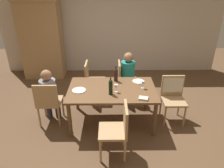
{
  "coord_description": "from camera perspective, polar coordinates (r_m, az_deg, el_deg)",
  "views": [
    {
      "loc": [
        -0.04,
        -3.55,
        2.62
      ],
      "look_at": [
        0.0,
        0.0,
        0.84
      ],
      "focal_mm": 33.94,
      "sensor_mm": 36.0,
      "label": 1
    }
  ],
  "objects": [
    {
      "name": "person_man_bearded",
      "position": [
        4.25,
        -16.58,
        -2.19
      ],
      "size": [
        0.3,
        0.35,
        1.13
      ],
      "color": "#33333D",
      "rests_on": "ground_plane"
    },
    {
      "name": "chair_far_right",
      "position": [
        4.93,
        3.23,
        1.52
      ],
      "size": [
        0.44,
        0.44,
        0.92
      ],
      "rotation": [
        0.0,
        0.0,
        -1.57
      ],
      "color": "tan",
      "rests_on": "ground_plane"
    },
    {
      "name": "armoire_cabinet",
      "position": [
        6.31,
        -18.4,
        11.3
      ],
      "size": [
        1.18,
        0.62,
        2.18
      ],
      "color": "#A87F51",
      "rests_on": "ground_plane"
    },
    {
      "name": "dinner_plate_guest_left",
      "position": [
        4.0,
        -8.9,
        -1.68
      ],
      "size": [
        0.26,
        0.26,
        0.01
      ],
      "primitive_type": "cylinder",
      "color": "silver",
      "rests_on": "dining_table"
    },
    {
      "name": "person_woman_host",
      "position": [
        4.88,
        4.59,
        2.93
      ],
      "size": [
        0.36,
        0.32,
        1.16
      ],
      "rotation": [
        0.0,
        0.0,
        -1.57
      ],
      "color": "#33333D",
      "rests_on": "ground_plane"
    },
    {
      "name": "chair_near",
      "position": [
        3.37,
        1.67,
        -11.61
      ],
      "size": [
        0.44,
        0.44,
        0.92
      ],
      "rotation": [
        0.0,
        0.0,
        1.57
      ],
      "color": "tan",
      "rests_on": "ground_plane"
    },
    {
      "name": "wine_bottle_dark_red",
      "position": [
        3.76,
        -0.36,
        -0.71
      ],
      "size": [
        0.07,
        0.07,
        0.33
      ],
      "color": "black",
      "rests_on": "dining_table"
    },
    {
      "name": "dining_table",
      "position": [
        4.06,
        0.0,
        -2.29
      ],
      "size": [
        1.66,
        1.05,
        0.74
      ],
      "color": "brown",
      "rests_on": "ground_plane"
    },
    {
      "name": "wine_glass_near_left",
      "position": [
        4.03,
        8.29,
        0.25
      ],
      "size": [
        0.07,
        0.07,
        0.15
      ],
      "color": "silver",
      "rests_on": "dining_table"
    },
    {
      "name": "dinner_plate_host",
      "position": [
        4.32,
        7.12,
        0.71
      ],
      "size": [
        0.24,
        0.24,
        0.01
      ],
      "primitive_type": "cylinder",
      "color": "white",
      "rests_on": "dining_table"
    },
    {
      "name": "rear_room_partition",
      "position": [
        6.4,
        -0.25,
        15.15
      ],
      "size": [
        6.4,
        0.12,
        2.7
      ],
      "primitive_type": "cube",
      "color": "beige",
      "rests_on": "ground_plane"
    },
    {
      "name": "chair_left_end",
      "position": [
        4.21,
        -16.75,
        -4.34
      ],
      "size": [
        0.44,
        0.44,
        0.92
      ],
      "color": "tan",
      "rests_on": "ground_plane"
    },
    {
      "name": "wine_bottle_tall_green",
      "position": [
        4.27,
        1.05,
        2.54
      ],
      "size": [
        0.08,
        0.08,
        0.32
      ],
      "color": "black",
      "rests_on": "dining_table"
    },
    {
      "name": "ground_plane",
      "position": [
        4.41,
        0.0,
        -9.81
      ],
      "size": [
        10.0,
        10.0,
        0.0
      ],
      "primitive_type": "plane",
      "color": "brown"
    },
    {
      "name": "folded_napkin",
      "position": [
        3.71,
        8.45,
        -3.83
      ],
      "size": [
        0.19,
        0.16,
        0.03
      ],
      "primitive_type": "cube",
      "rotation": [
        0.0,
        0.0,
        -0.27
      ],
      "color": "beige",
      "rests_on": "dining_table"
    },
    {
      "name": "chair_right_end",
      "position": [
        4.38,
        16.05,
        -2.08
      ],
      "size": [
        0.44,
        0.46,
        0.92
      ],
      "rotation": [
        0.0,
        0.0,
        3.14
      ],
      "color": "tan",
      "rests_on": "ground_plane"
    },
    {
      "name": "wine_glass_centre",
      "position": [
        3.86,
        1.11,
        -0.71
      ],
      "size": [
        0.07,
        0.07,
        0.15
      ],
      "color": "silver",
      "rests_on": "dining_table"
    },
    {
      "name": "chair_far_left",
      "position": [
        4.94,
        -5.46,
        1.48
      ],
      "size": [
        0.44,
        0.44,
        0.92
      ],
      "rotation": [
        0.0,
        0.0,
        -1.57
      ],
      "color": "tan",
      "rests_on": "ground_plane"
    }
  ]
}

